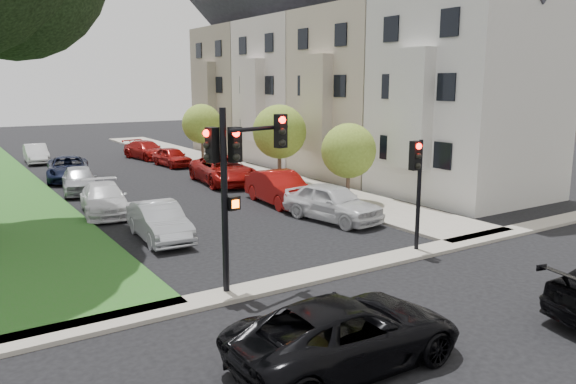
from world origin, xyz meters
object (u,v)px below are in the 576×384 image
small_tree_a (349,151)px  traffic_signal_main (237,167)px  car_parked_2 (223,170)px  small_tree_b (279,132)px  small_tree_c (202,124)px  car_parked_5 (159,222)px  car_parked_0 (332,202)px  traffic_signal_secondary (417,175)px  car_parked_1 (280,188)px  car_cross_near (347,332)px  car_parked_4 (146,150)px  car_parked_3 (172,157)px  car_parked_8 (68,168)px  car_parked_7 (79,180)px  car_parked_6 (104,199)px  car_parked_9 (36,154)px

small_tree_a → traffic_signal_main: 12.03m
car_parked_2 → small_tree_b: bearing=-34.5°
small_tree_c → car_parked_5: bearing=-118.8°
car_parked_0 → car_parked_5: 7.19m
traffic_signal_secondary → car_parked_1: traffic_signal_secondary is taller
car_cross_near → car_parked_4: 33.58m
car_parked_3 → car_parked_8: 7.47m
car_parked_0 → car_parked_2: car_parked_0 is taller
car_parked_4 → small_tree_c: bearing=-68.4°
small_tree_a → car_parked_0: small_tree_a is taller
small_tree_a → car_parked_0: bearing=-140.0°
small_tree_c → car_parked_2: 8.90m
small_tree_b → car_parked_7: bearing=159.9°
traffic_signal_secondary → car_cross_near: bearing=-144.6°
traffic_signal_secondary → car_parked_5: (-6.69, 6.25, -2.00)m
traffic_signal_main → traffic_signal_secondary: traffic_signal_main is taller
small_tree_c → car_parked_6: small_tree_c is taller
car_cross_near → car_parked_7: 21.79m
traffic_signal_main → car_parked_3: traffic_signal_main is taller
small_tree_a → car_parked_2: small_tree_a is taller
small_tree_b → car_parked_8: small_tree_b is taller
car_parked_1 → car_parked_6: car_parked_1 is taller
traffic_signal_main → car_parked_0: traffic_signal_main is taller
car_cross_near → car_parked_5: 11.05m
car_parked_3 → car_parked_7: (-7.57, -6.38, 0.05)m
traffic_signal_secondary → traffic_signal_main: bearing=179.7°
traffic_signal_main → car_parked_0: 9.13m
car_parked_0 → car_parked_3: size_ratio=1.20×
car_parked_0 → car_parked_7: (-7.51, 11.87, -0.08)m
small_tree_a → car_parked_4: small_tree_a is taller
car_parked_6 → car_parked_5: bearing=-74.6°
traffic_signal_secondary → car_parked_8: size_ratio=0.76×
car_parked_3 → car_parked_8: car_parked_8 is taller
car_parked_0 → car_parked_3: 18.25m
small_tree_c → car_parked_3: small_tree_c is taller
car_parked_7 → car_parked_5: bearing=-78.0°
small_tree_a → traffic_signal_main: traffic_signal_main is taller
car_parked_3 → car_parked_6: (-7.75, -11.84, 0.01)m
car_parked_9 → small_tree_b: bearing=-56.0°
small_tree_a → car_parked_6: small_tree_a is taller
car_parked_0 → car_parked_9: 26.13m
car_cross_near → car_parked_1: (7.02, 13.83, 0.08)m
small_tree_b → traffic_signal_main: traffic_signal_main is taller
car_cross_near → car_parked_5: (0.05, 11.05, -0.02)m
car_parked_1 → car_parked_5: (-6.97, -2.78, -0.10)m
traffic_signal_secondary → car_parked_0: size_ratio=0.84×
car_parked_4 → car_parked_5: car_parked_5 is taller
traffic_signal_main → car_cross_near: bearing=-90.7°
car_parked_4 → car_parked_7: 13.27m
small_tree_c → traffic_signal_secondary: 23.94m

